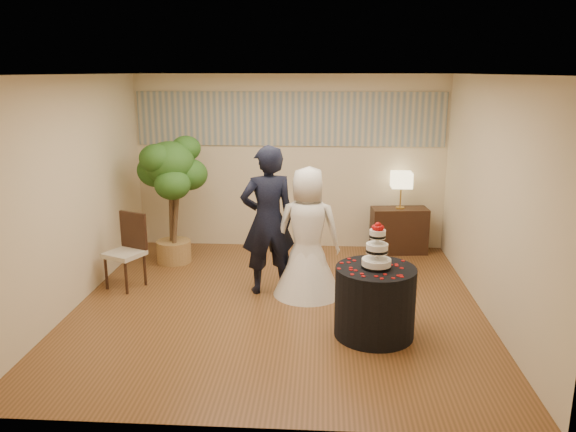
# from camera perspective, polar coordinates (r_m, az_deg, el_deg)

# --- Properties ---
(floor) EXTENTS (5.00, 5.00, 0.00)m
(floor) POSITION_cam_1_polar(r_m,az_deg,el_deg) (7.10, -1.02, -9.03)
(floor) COLOR brown
(floor) RESTS_ON ground
(ceiling) EXTENTS (5.00, 5.00, 0.00)m
(ceiling) POSITION_cam_1_polar(r_m,az_deg,el_deg) (6.51, -1.13, 14.19)
(ceiling) COLOR white
(ceiling) RESTS_ON wall_back
(wall_back) EXTENTS (5.00, 0.06, 2.80)m
(wall_back) POSITION_cam_1_polar(r_m,az_deg,el_deg) (9.12, 0.20, 5.45)
(wall_back) COLOR beige
(wall_back) RESTS_ON ground
(wall_front) EXTENTS (5.00, 0.06, 2.80)m
(wall_front) POSITION_cam_1_polar(r_m,az_deg,el_deg) (4.27, -3.79, -5.16)
(wall_front) COLOR beige
(wall_front) RESTS_ON ground
(wall_left) EXTENTS (0.06, 5.00, 2.80)m
(wall_left) POSITION_cam_1_polar(r_m,az_deg,el_deg) (7.30, -21.03, 2.19)
(wall_left) COLOR beige
(wall_left) RESTS_ON ground
(wall_right) EXTENTS (0.06, 5.00, 2.80)m
(wall_right) POSITION_cam_1_polar(r_m,az_deg,el_deg) (6.93, 20.01, 1.66)
(wall_right) COLOR beige
(wall_right) RESTS_ON ground
(mural_border) EXTENTS (4.90, 0.02, 0.85)m
(mural_border) POSITION_cam_1_polar(r_m,az_deg,el_deg) (9.01, 0.20, 9.82)
(mural_border) COLOR #97998D
(mural_border) RESTS_ON wall_back
(groom) EXTENTS (0.82, 0.67, 1.95)m
(groom) POSITION_cam_1_polar(r_m,az_deg,el_deg) (7.23, -2.06, -0.43)
(groom) COLOR black
(groom) RESTS_ON floor
(bride) EXTENTS (0.94, 0.94, 1.69)m
(bride) POSITION_cam_1_polar(r_m,az_deg,el_deg) (7.17, 2.02, -1.63)
(bride) COLOR white
(bride) RESTS_ON floor
(cake_table) EXTENTS (1.13, 1.13, 0.79)m
(cake_table) POSITION_cam_1_polar(r_m,az_deg,el_deg) (6.27, 8.81, -8.60)
(cake_table) COLOR black
(cake_table) RESTS_ON floor
(wedding_cake) EXTENTS (0.32, 0.32, 0.51)m
(wedding_cake) POSITION_cam_1_polar(r_m,az_deg,el_deg) (6.05, 9.04, -2.95)
(wedding_cake) COLOR white
(wedding_cake) RESTS_ON cake_table
(console) EXTENTS (0.91, 0.48, 0.73)m
(console) POSITION_cam_1_polar(r_m,az_deg,el_deg) (9.15, 11.20, -1.45)
(console) COLOR black
(console) RESTS_ON floor
(table_lamp) EXTENTS (0.32, 0.32, 0.58)m
(table_lamp) POSITION_cam_1_polar(r_m,az_deg,el_deg) (8.99, 11.40, 2.57)
(table_lamp) COLOR beige
(table_lamp) RESTS_ON console
(ficus_tree) EXTENTS (1.10, 1.10, 1.95)m
(ficus_tree) POSITION_cam_1_polar(r_m,az_deg,el_deg) (8.55, -11.76, 1.62)
(ficus_tree) COLOR #2A571B
(ficus_tree) RESTS_ON floor
(side_chair) EXTENTS (0.62, 0.63, 1.00)m
(side_chair) POSITION_cam_1_polar(r_m,az_deg,el_deg) (7.80, -16.30, -3.52)
(side_chair) COLOR black
(side_chair) RESTS_ON floor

